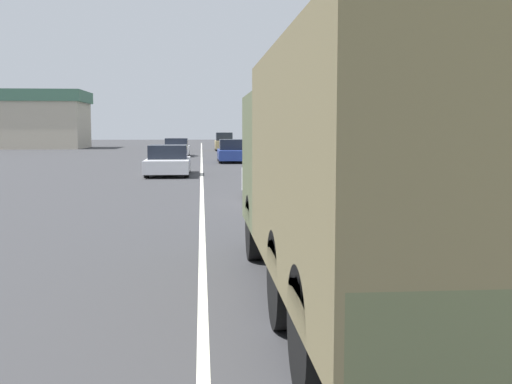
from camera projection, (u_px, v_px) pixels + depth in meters
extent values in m
plane|color=#38383A|center=(202.00, 169.00, 33.65)|extent=(180.00, 180.00, 0.00)
cube|color=silver|center=(202.00, 169.00, 33.64)|extent=(0.12, 120.00, 0.00)
cube|color=#ADAAA3|center=(287.00, 167.00, 34.02)|extent=(1.80, 120.00, 0.12)
cube|color=#6B9347|center=(368.00, 168.00, 34.39)|extent=(7.00, 120.00, 0.02)
cube|color=#545B3D|center=(320.00, 160.00, 10.38)|extent=(2.37, 2.23, 2.09)
cube|color=brown|center=(393.00, 164.00, 6.41)|extent=(2.37, 5.74, 2.39)
cube|color=red|center=(385.00, 308.00, 3.58)|extent=(0.12, 0.06, 0.12)
cylinder|color=black|center=(257.00, 227.00, 10.29)|extent=(0.30, 1.05, 1.05)
cylinder|color=black|center=(383.00, 226.00, 10.46)|extent=(0.30, 1.05, 1.05)
cylinder|color=black|center=(315.00, 331.00, 5.02)|extent=(0.30, 1.05, 1.05)
cylinder|color=black|center=(286.00, 279.00, 6.73)|extent=(0.30, 1.05, 1.05)
cylinder|color=black|center=(476.00, 276.00, 6.90)|extent=(0.30, 1.05, 1.05)
cube|color=silver|center=(278.00, 185.00, 18.08)|extent=(1.78, 4.50, 0.70)
cube|color=black|center=(278.00, 159.00, 18.10)|extent=(1.56, 2.02, 0.72)
cylinder|color=black|center=(247.00, 187.00, 19.46)|extent=(0.20, 0.64, 0.64)
cylinder|color=black|center=(298.00, 187.00, 19.60)|extent=(0.20, 0.64, 0.64)
cylinder|color=black|center=(254.00, 198.00, 16.61)|extent=(0.20, 0.64, 0.64)
cylinder|color=black|center=(315.00, 197.00, 16.74)|extent=(0.20, 0.64, 0.64)
cube|color=silver|center=(168.00, 165.00, 29.07)|extent=(1.92, 4.89, 0.57)
cube|color=black|center=(168.00, 152.00, 29.11)|extent=(1.69, 2.20, 0.61)
cylinder|color=black|center=(152.00, 166.00, 30.56)|extent=(0.20, 0.64, 0.64)
cylinder|color=black|center=(188.00, 166.00, 30.70)|extent=(0.20, 0.64, 0.64)
cylinder|color=black|center=(146.00, 170.00, 27.46)|extent=(0.20, 0.64, 0.64)
cylinder|color=black|center=(187.00, 170.00, 27.60)|extent=(0.20, 0.64, 0.64)
cube|color=navy|center=(232.00, 155.00, 40.20)|extent=(1.76, 4.49, 0.61)
cube|color=black|center=(232.00, 145.00, 40.22)|extent=(1.55, 2.02, 0.64)
cylinder|color=black|center=(219.00, 156.00, 41.57)|extent=(0.20, 0.64, 0.64)
cylinder|color=black|center=(243.00, 156.00, 41.70)|extent=(0.20, 0.64, 0.64)
cylinder|color=black|center=(220.00, 158.00, 38.72)|extent=(0.20, 0.64, 0.64)
cylinder|color=black|center=(246.00, 158.00, 38.86)|extent=(0.20, 0.64, 0.64)
cube|color=silver|center=(177.00, 150.00, 49.07)|extent=(1.90, 4.72, 0.58)
cube|color=black|center=(177.00, 142.00, 49.11)|extent=(1.68, 2.12, 0.62)
cylinder|color=black|center=(166.00, 151.00, 50.51)|extent=(0.20, 0.64, 0.64)
cylinder|color=black|center=(188.00, 151.00, 50.66)|extent=(0.20, 0.64, 0.64)
cylinder|color=black|center=(164.00, 153.00, 47.52)|extent=(0.20, 0.64, 0.64)
cylinder|color=black|center=(187.00, 153.00, 47.66)|extent=(0.20, 0.64, 0.64)
cube|color=tan|center=(224.00, 145.00, 61.58)|extent=(1.75, 4.78, 0.78)
cube|color=black|center=(224.00, 137.00, 61.60)|extent=(1.54, 2.15, 0.78)
cylinder|color=black|center=(216.00, 147.00, 63.05)|extent=(0.20, 0.64, 0.64)
cylinder|color=black|center=(231.00, 147.00, 63.18)|extent=(0.20, 0.64, 0.64)
cylinder|color=black|center=(216.00, 148.00, 60.02)|extent=(0.20, 0.64, 0.64)
cylinder|color=black|center=(233.00, 148.00, 60.15)|extent=(0.20, 0.64, 0.64)
cube|color=#B2A893|center=(18.00, 125.00, 68.50)|extent=(13.94, 8.30, 4.88)
cube|color=#3D6651|center=(17.00, 97.00, 68.20)|extent=(14.50, 8.63, 1.22)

